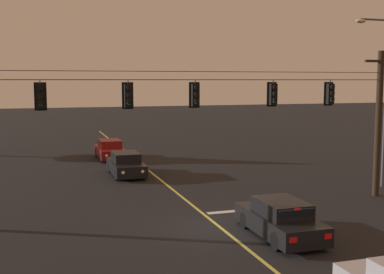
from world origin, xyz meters
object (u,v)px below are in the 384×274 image
(traffic_light_centre, at_px, (195,95))
(traffic_light_rightmost, at_px, (330,94))
(traffic_light_left_inner, at_px, (128,96))
(car_oncoming_trailing, at_px, (110,150))
(car_waiting_near_lane, at_px, (280,220))
(traffic_light_right_inner, at_px, (273,94))
(street_lamp_corner, at_px, (382,88))
(traffic_light_leftmost, at_px, (40,96))
(car_oncoming_lead, at_px, (126,165))

(traffic_light_centre, height_order, traffic_light_rightmost, same)
(traffic_light_left_inner, distance_m, car_oncoming_trailing, 16.48)
(car_waiting_near_lane, xyz_separation_m, car_oncoming_trailing, (-3.35, 20.21, -0.00))
(traffic_light_right_inner, bearing_deg, street_lamp_corner, 13.38)
(traffic_light_right_inner, bearing_deg, car_oncoming_trailing, 108.23)
(traffic_light_left_inner, distance_m, traffic_light_rightmost, 9.60)
(traffic_light_leftmost, height_order, traffic_light_right_inner, same)
(traffic_light_right_inner, distance_m, traffic_light_rightmost, 2.97)
(car_waiting_near_lane, xyz_separation_m, street_lamp_corner, (9.08, 6.13, 4.67))
(traffic_light_centre, xyz_separation_m, car_waiting_near_lane, (1.86, -4.41, -4.46))
(traffic_light_centre, distance_m, street_lamp_corner, 11.07)
(traffic_light_left_inner, xyz_separation_m, traffic_light_right_inner, (6.63, 0.00, 0.00))
(street_lamp_corner, bearing_deg, traffic_light_leftmost, -174.34)
(traffic_light_rightmost, relative_size, car_oncoming_lead, 0.28)
(traffic_light_leftmost, distance_m, traffic_light_right_inner, 10.10)
(car_waiting_near_lane, distance_m, car_oncoming_lead, 13.95)
(traffic_light_right_inner, distance_m, car_oncoming_trailing, 17.23)
(traffic_light_rightmost, distance_m, street_lamp_corner, 4.59)
(traffic_light_centre, height_order, traffic_light_right_inner, same)
(traffic_light_leftmost, height_order, car_waiting_near_lane, traffic_light_leftmost)
(traffic_light_left_inner, distance_m, traffic_light_right_inner, 6.63)
(traffic_light_centre, distance_m, car_oncoming_lead, 10.27)
(car_waiting_near_lane, bearing_deg, traffic_light_right_inner, 67.20)
(traffic_light_left_inner, bearing_deg, car_oncoming_trailing, 84.86)
(traffic_light_rightmost, distance_m, car_oncoming_lead, 13.04)
(traffic_light_centre, bearing_deg, traffic_light_leftmost, 180.00)
(traffic_light_right_inner, height_order, street_lamp_corner, street_lamp_corner)
(traffic_light_left_inner, xyz_separation_m, car_oncoming_trailing, (1.42, 15.80, -4.46))
(traffic_light_leftmost, distance_m, car_waiting_near_lane, 10.36)
(car_oncoming_lead, xyz_separation_m, street_lamp_corner, (12.41, -7.42, 4.67))
(traffic_light_left_inner, xyz_separation_m, traffic_light_centre, (2.92, 0.00, 0.00))
(traffic_light_rightmost, xyz_separation_m, car_oncoming_lead, (-8.16, 9.13, -4.46))
(traffic_light_centre, xyz_separation_m, traffic_light_rightmost, (6.69, 0.00, 0.00))
(traffic_light_left_inner, bearing_deg, traffic_light_rightmost, 0.00)
(traffic_light_left_inner, height_order, traffic_light_rightmost, same)
(traffic_light_leftmost, relative_size, car_oncoming_lead, 0.28)
(traffic_light_right_inner, xyz_separation_m, traffic_light_rightmost, (2.97, 0.00, 0.00))
(traffic_light_leftmost, relative_size, traffic_light_left_inner, 1.00)
(traffic_light_rightmost, bearing_deg, street_lamp_corner, 22.01)
(car_waiting_near_lane, relative_size, street_lamp_corner, 0.48)
(traffic_light_left_inner, bearing_deg, traffic_light_right_inner, 0.00)
(traffic_light_leftmost, bearing_deg, car_oncoming_lead, 61.70)
(traffic_light_rightmost, bearing_deg, car_waiting_near_lane, -137.60)
(traffic_light_rightmost, xyz_separation_m, street_lamp_corner, (4.25, 1.72, 0.21))
(traffic_light_leftmost, distance_m, traffic_light_rightmost, 13.08)
(traffic_light_rightmost, distance_m, car_oncoming_trailing, 18.34)
(traffic_light_centre, distance_m, traffic_light_rightmost, 6.69)
(traffic_light_rightmost, xyz_separation_m, car_waiting_near_lane, (-4.83, -4.41, -4.46))
(traffic_light_centre, relative_size, traffic_light_rightmost, 1.00)
(car_oncoming_lead, bearing_deg, traffic_light_rightmost, -48.22)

